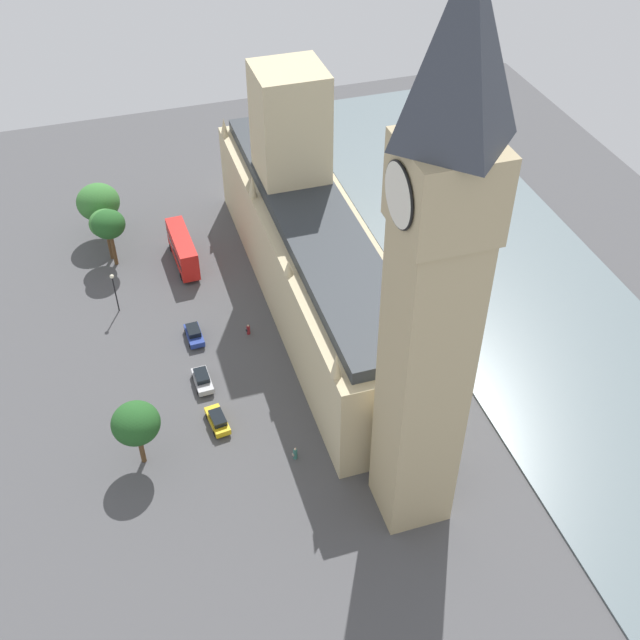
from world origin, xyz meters
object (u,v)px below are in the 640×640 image
Objects in this scene: parliament_building at (310,246)px; car_blue_under_trees at (194,334)px; plane_tree_opposite_hall at (108,225)px; plane_tree_far_end at (105,224)px; pedestrian_leading at (295,454)px; pedestrian_midblock at (248,330)px; clock_tower at (435,283)px; plane_tree_kerbside at (136,424)px; double_decker_bus_by_river_gate at (183,249)px; car_silver_near_tower at (202,380)px; car_yellow_cab_trailing at (218,420)px; plane_tree_corner at (98,202)px; street_lamp_slot_10 at (114,286)px.

car_blue_under_trees is at bearing 13.46° from parliament_building.
car_blue_under_trees is 0.49× the size of plane_tree_opposite_hall.
plane_tree_far_end reaches higher than car_blue_under_trees.
pedestrian_leading is (-7.01, 22.67, -0.14)m from car_blue_under_trees.
parliament_building reaches higher than pedestrian_midblock.
clock_tower is (0.18, 35.87, 20.89)m from parliament_building.
plane_tree_kerbside is (9.01, 18.04, 5.26)m from car_blue_under_trees.
double_decker_bus_by_river_gate is 1.20× the size of plane_tree_opposite_hall.
car_silver_near_tower is 16.13m from pedestrian_leading.
car_yellow_cab_trailing is (1.76, 31.92, -1.75)m from double_decker_bus_by_river_gate.
plane_tree_corner is (25.55, -23.01, -2.46)m from parliament_building.
car_yellow_cab_trailing is (17.07, 19.45, -7.53)m from parliament_building.
car_blue_under_trees is at bearing -62.25° from clock_tower.
parliament_building is 7.24× the size of plane_tree_far_end.
car_yellow_cab_trailing is (-0.42, 6.96, -0.00)m from car_silver_near_tower.
clock_tower reaches higher than car_silver_near_tower.
clock_tower is at bearing 115.59° from plane_tree_opposite_hall.
clock_tower is 13.04× the size of car_blue_under_trees.
plane_tree_corner is 7.74m from plane_tree_opposite_hall.
clock_tower is 61.11m from plane_tree_opposite_hall.
plane_tree_opposite_hall reaches higher than double_decker_bus_by_river_gate.
plane_tree_far_end is at bearing -77.56° from car_silver_near_tower.
plane_tree_opposite_hall is (7.22, -27.85, 5.88)m from car_silver_near_tower.
pedestrian_midblock is at bearing 118.87° from plane_tree_corner.
pedestrian_leading reaches higher than pedestrian_midblock.
car_yellow_cab_trailing is at bearing 87.26° from car_blue_under_trees.
car_silver_near_tower reaches higher than pedestrian_midblock.
plane_tree_far_end is at bearing -26.92° from double_decker_bus_by_river_gate.
plane_tree_far_end is 6.09m from plane_tree_corner.
clock_tower reaches higher than car_blue_under_trees.
car_yellow_cab_trailing is 15.96m from pedestrian_midblock.
car_yellow_cab_trailing is at bearing -163.38° from plane_tree_kerbside.
double_decker_bus_by_river_gate is 11.30m from plane_tree_far_end.
car_blue_under_trees is 20.84m from plane_tree_kerbside.
plane_tree_opposite_hall is at bearing 104.04° from plane_tree_far_end.
parliament_building is at bearing -139.57° from plane_tree_kerbside.
plane_tree_kerbside is at bearing 89.24° from street_lamp_slot_10.
car_yellow_cab_trailing reaches higher than pedestrian_midblock.
plane_tree_kerbside is at bearing 54.22° from pedestrian_leading.
car_yellow_cab_trailing is 10.21m from pedestrian_leading.
plane_tree_far_end is at bearing -91.21° from plane_tree_kerbside.
clock_tower is 36.91m from car_yellow_cab_trailing.
street_lamp_slot_10 is (25.58, -4.63, -4.13)m from parliament_building.
plane_tree_corner is at bearing -90.49° from plane_tree_kerbside.
clock_tower reaches higher than parliament_building.
car_silver_near_tower is 0.51× the size of plane_tree_corner.
plane_tree_corner is (8.06, -35.51, 5.06)m from car_silver_near_tower.
car_silver_near_tower is 30.84m from plane_tree_far_end.
plane_tree_far_end reaches higher than street_lamp_slot_10.
plane_tree_far_end is (24.93, -52.81, -23.29)m from clock_tower.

